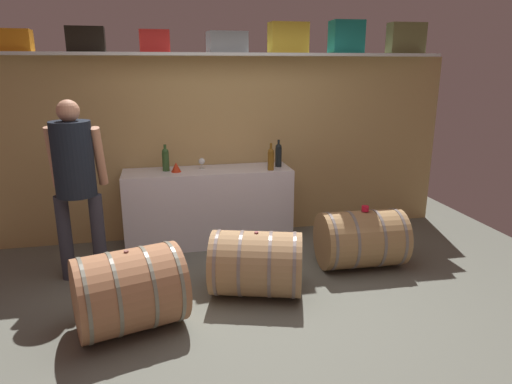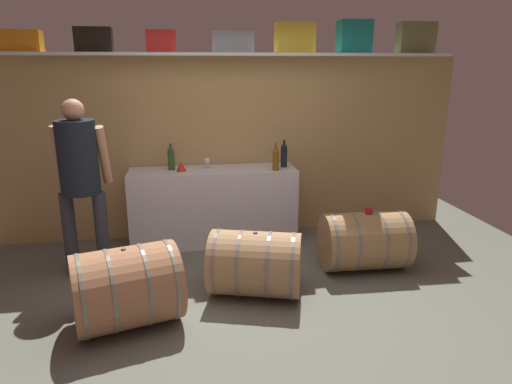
% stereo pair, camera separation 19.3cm
% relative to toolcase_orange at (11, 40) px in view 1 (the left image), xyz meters
% --- Properties ---
extents(ground_plane, '(6.65, 7.21, 0.02)m').
position_rel_toolcase_orange_xyz_m(ground_plane, '(2.13, -1.35, -2.25)').
color(ground_plane, '#616459').
extents(back_wall_panel, '(5.45, 0.10, 2.10)m').
position_rel_toolcase_orange_xyz_m(back_wall_panel, '(2.13, 0.15, -1.19)').
color(back_wall_panel, tan).
rests_on(back_wall_panel, ground).
extents(high_shelf_board, '(5.02, 0.40, 0.03)m').
position_rel_toolcase_orange_xyz_m(high_shelf_board, '(2.13, 0.00, -0.12)').
color(high_shelf_board, white).
rests_on(high_shelf_board, back_wall_panel).
extents(toolcase_orange, '(0.39, 0.27, 0.21)m').
position_rel_toolcase_orange_xyz_m(toolcase_orange, '(0.00, 0.00, 0.00)').
color(toolcase_orange, orange).
rests_on(toolcase_orange, high_shelf_board).
extents(toolcase_black, '(0.38, 0.24, 0.25)m').
position_rel_toolcase_orange_xyz_m(toolcase_black, '(0.70, 0.00, 0.02)').
color(toolcase_black, black).
rests_on(toolcase_black, high_shelf_board).
extents(toolcase_red, '(0.31, 0.22, 0.23)m').
position_rel_toolcase_orange_xyz_m(toolcase_red, '(1.39, 0.00, 0.01)').
color(toolcase_red, red).
rests_on(toolcase_red, high_shelf_board).
extents(toolcase_grey, '(0.43, 0.30, 0.22)m').
position_rel_toolcase_orange_xyz_m(toolcase_grey, '(2.16, 0.00, 0.00)').
color(toolcase_grey, gray).
rests_on(toolcase_grey, high_shelf_board).
extents(toolcase_yellow, '(0.43, 0.23, 0.33)m').
position_rel_toolcase_orange_xyz_m(toolcase_yellow, '(2.85, 0.00, 0.06)').
color(toolcase_yellow, gold).
rests_on(toolcase_yellow, high_shelf_board).
extents(toolcase_teal, '(0.37, 0.30, 0.36)m').
position_rel_toolcase_orange_xyz_m(toolcase_teal, '(3.54, 0.00, 0.07)').
color(toolcase_teal, '#188479').
rests_on(toolcase_teal, high_shelf_board).
extents(toolcase_olive, '(0.43, 0.20, 0.35)m').
position_rel_toolcase_orange_xyz_m(toolcase_olive, '(4.29, 0.00, 0.07)').
color(toolcase_olive, olive).
rests_on(toolcase_olive, high_shelf_board).
extents(work_cabinet, '(1.87, 0.52, 0.87)m').
position_rel_toolcase_orange_xyz_m(work_cabinet, '(1.89, -0.17, -1.80)').
color(work_cabinet, white).
rests_on(work_cabinet, ground).
extents(wine_bottle_dark, '(0.07, 0.07, 0.31)m').
position_rel_toolcase_orange_xyz_m(wine_bottle_dark, '(2.71, -0.17, -1.23)').
color(wine_bottle_dark, black).
rests_on(wine_bottle_dark, work_cabinet).
extents(wine_bottle_green, '(0.08, 0.08, 0.29)m').
position_rel_toolcase_orange_xyz_m(wine_bottle_green, '(1.43, -0.12, -1.23)').
color(wine_bottle_green, '#2E5227').
rests_on(wine_bottle_green, work_cabinet).
extents(wine_bottle_amber, '(0.07, 0.07, 0.30)m').
position_rel_toolcase_orange_xyz_m(wine_bottle_amber, '(2.58, -0.34, -1.24)').
color(wine_bottle_amber, brown).
rests_on(wine_bottle_amber, work_cabinet).
extents(wine_glass, '(0.07, 0.07, 0.12)m').
position_rel_toolcase_orange_xyz_m(wine_glass, '(1.83, -0.11, -1.28)').
color(wine_glass, white).
rests_on(wine_glass, work_cabinet).
extents(red_funnel, '(0.11, 0.11, 0.11)m').
position_rel_toolcase_orange_xyz_m(red_funnel, '(1.54, -0.20, -1.31)').
color(red_funnel, red).
rests_on(red_funnel, work_cabinet).
extents(wine_barrel_near, '(0.86, 0.62, 0.60)m').
position_rel_toolcase_orange_xyz_m(wine_barrel_near, '(3.33, -1.14, -1.94)').
color(wine_barrel_near, '#9E794C').
rests_on(wine_barrel_near, ground).
extents(wine_barrel_far, '(0.93, 0.78, 0.60)m').
position_rel_toolcase_orange_xyz_m(wine_barrel_far, '(2.16, -1.50, -1.94)').
color(wine_barrel_far, '#A47D53').
rests_on(wine_barrel_far, ground).
extents(wine_barrel_flank, '(0.94, 0.83, 0.66)m').
position_rel_toolcase_orange_xyz_m(wine_barrel_flank, '(1.09, -1.84, -1.91)').
color(wine_barrel_flank, '#A36C48').
rests_on(wine_barrel_flank, ground).
extents(tasting_cup, '(0.07, 0.07, 0.05)m').
position_rel_toolcase_orange_xyz_m(tasting_cup, '(3.35, -1.14, -1.62)').
color(tasting_cup, red).
rests_on(tasting_cup, wine_barrel_near).
extents(winemaker_pouring, '(0.52, 0.40, 1.71)m').
position_rel_toolcase_orange_xyz_m(winemaker_pouring, '(0.61, -0.83, -1.18)').
color(winemaker_pouring, '#30323E').
rests_on(winemaker_pouring, ground).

